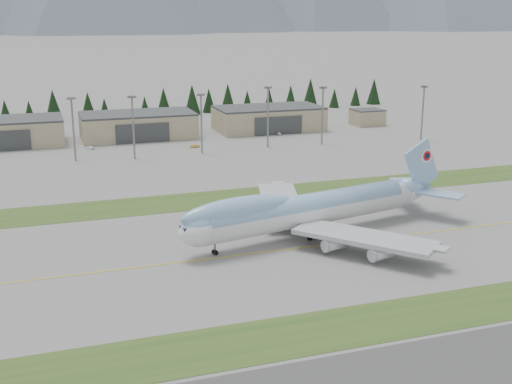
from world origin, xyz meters
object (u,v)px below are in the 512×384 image
object	(u,v)px
hangar_right	(269,118)
service_vehicle_b	(195,148)
hangar_center	(138,125)
service_vehicle_a	(91,149)
hangar_left	(2,132)
boeing_747_freighter	(309,209)
service_vehicle_c	(279,135)

from	to	relation	value
hangar_right	service_vehicle_b	xyz separation A→B (m)	(-41.91, -29.63, -5.39)
hangar_center	service_vehicle_a	xyz separation A→B (m)	(-21.78, -19.61, -5.39)
hangar_left	boeing_747_freighter	bearing A→B (deg)	-62.49
boeing_747_freighter	hangar_center	size ratio (longest dim) A/B	1.60
hangar_center	service_vehicle_c	xyz separation A→B (m)	(59.85, -14.28, -5.39)
service_vehicle_b	service_vehicle_c	bearing A→B (deg)	-79.02
hangar_right	boeing_747_freighter	bearing A→B (deg)	-105.97
boeing_747_freighter	service_vehicle_a	xyz separation A→B (m)	(-40.99, 122.90, -6.66)
hangar_left	service_vehicle_b	xyz separation A→B (m)	(73.09, -29.63, -5.39)
hangar_left	service_vehicle_a	xyz separation A→B (m)	(33.22, -19.61, -5.39)
hangar_left	service_vehicle_b	distance (m)	79.05
hangar_right	service_vehicle_b	size ratio (longest dim) A/B	12.11
hangar_left	service_vehicle_a	distance (m)	38.95
service_vehicle_a	hangar_right	bearing A→B (deg)	-19.16
hangar_left	hangar_center	size ratio (longest dim) A/B	1.00
boeing_747_freighter	hangar_center	bearing A→B (deg)	85.61
hangar_center	service_vehicle_c	distance (m)	61.76
hangar_center	hangar_right	world-z (taller)	same
hangar_left	hangar_center	world-z (taller)	same
hangar_center	service_vehicle_b	bearing A→B (deg)	-58.59
service_vehicle_a	service_vehicle_b	size ratio (longest dim) A/B	0.92
service_vehicle_a	service_vehicle_b	world-z (taller)	service_vehicle_b
hangar_right	service_vehicle_c	xyz separation A→B (m)	(-0.15, -14.28, -5.39)
hangar_left	hangar_center	xyz separation A→B (m)	(55.00, 0.00, 0.00)
hangar_left	service_vehicle_c	bearing A→B (deg)	-7.09
hangar_right	hangar_left	bearing A→B (deg)	180.00
hangar_left	service_vehicle_a	world-z (taller)	hangar_left
service_vehicle_c	service_vehicle_a	bearing A→B (deg)	-167.08
hangar_right	service_vehicle_b	distance (m)	51.60
hangar_center	service_vehicle_a	bearing A→B (deg)	-138.00
service_vehicle_b	service_vehicle_c	size ratio (longest dim) A/B	0.94
hangar_right	service_vehicle_b	bearing A→B (deg)	-144.74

